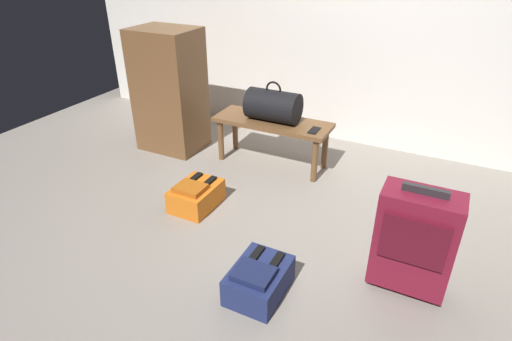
# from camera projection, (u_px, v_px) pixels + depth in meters

# --- Properties ---
(ground_plane) EXTENTS (6.60, 6.60, 0.00)m
(ground_plane) POSITION_uv_depth(u_px,v_px,m) (294.00, 226.00, 2.90)
(ground_plane) COLOR gray
(bench) EXTENTS (1.00, 0.36, 0.41)m
(bench) POSITION_uv_depth(u_px,v_px,m) (272.00, 127.00, 3.56)
(bench) COLOR brown
(bench) RESTS_ON ground
(duffel_bag_black) EXTENTS (0.44, 0.26, 0.34)m
(duffel_bag_black) POSITION_uv_depth(u_px,v_px,m) (273.00, 106.00, 3.46)
(duffel_bag_black) COLOR black
(duffel_bag_black) RESTS_ON bench
(cell_phone) EXTENTS (0.07, 0.14, 0.01)m
(cell_phone) POSITION_uv_depth(u_px,v_px,m) (314.00, 130.00, 3.33)
(cell_phone) COLOR black
(cell_phone) RESTS_ON bench
(suitcase_upright_burgundy) EXTENTS (0.41, 0.24, 0.67)m
(suitcase_upright_burgundy) POSITION_uv_depth(u_px,v_px,m) (414.00, 240.00, 2.22)
(suitcase_upright_burgundy) COLOR maroon
(suitcase_upright_burgundy) RESTS_ON ground
(backpack_navy) EXTENTS (0.28, 0.38, 0.21)m
(backpack_navy) POSITION_uv_depth(u_px,v_px,m) (259.00, 280.00, 2.31)
(backpack_navy) COLOR navy
(backpack_navy) RESTS_ON ground
(backpack_orange) EXTENTS (0.28, 0.38, 0.21)m
(backpack_orange) POSITION_uv_depth(u_px,v_px,m) (196.00, 195.00, 3.08)
(backpack_orange) COLOR orange
(backpack_orange) RESTS_ON ground
(side_cabinet) EXTENTS (0.56, 0.44, 1.10)m
(side_cabinet) POSITION_uv_depth(u_px,v_px,m) (170.00, 91.00, 3.77)
(side_cabinet) COLOR brown
(side_cabinet) RESTS_ON ground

